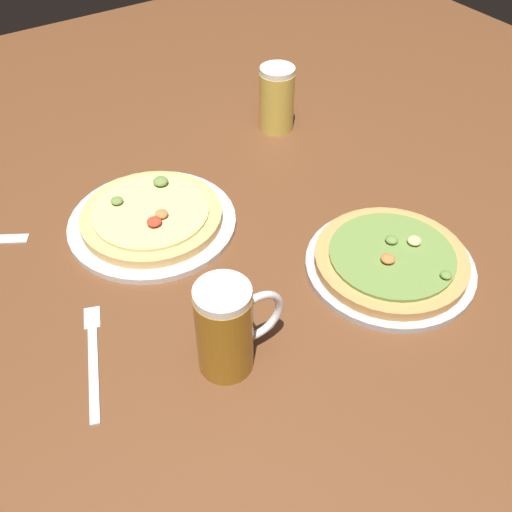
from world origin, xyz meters
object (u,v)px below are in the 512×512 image
pizza_plate_far (152,218)px  beer_mug_dark (276,98)px  pizza_plate_near (391,261)px  fork_left (93,357)px  beer_mug_amber (227,328)px

pizza_plate_far → beer_mug_dark: size_ratio=2.15×
pizza_plate_near → pizza_plate_far: size_ratio=0.94×
pizza_plate_far → beer_mug_dark: beer_mug_dark is taller
pizza_plate_near → fork_left: (-0.50, 0.10, -0.01)m
fork_left → beer_mug_amber: bearing=-35.2°
pizza_plate_near → fork_left: bearing=168.5°
pizza_plate_near → beer_mug_dark: beer_mug_dark is taller
beer_mug_amber → fork_left: beer_mug_amber is taller
beer_mug_dark → pizza_plate_far: bearing=-157.8°
beer_mug_dark → beer_mug_amber: (-0.43, -0.50, 0.01)m
beer_mug_dark → fork_left: (-0.60, -0.39, -0.07)m
beer_mug_dark → fork_left: beer_mug_dark is taller
pizza_plate_near → beer_mug_amber: bearing=-177.4°
pizza_plate_far → fork_left: bearing=-132.9°
beer_mug_dark → fork_left: size_ratio=0.69×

